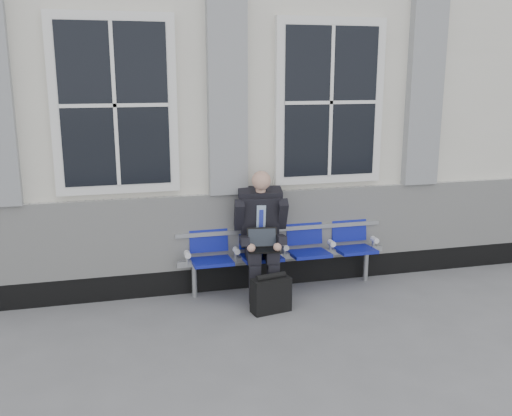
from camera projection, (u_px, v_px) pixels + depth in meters
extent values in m
plane|color=slate|center=(344.00, 331.00, 5.87)|extent=(70.00, 70.00, 0.00)
cube|color=silver|center=(258.00, 106.00, 8.68)|extent=(14.00, 4.00, 4.20)
cube|color=black|center=(298.00, 270.00, 7.22)|extent=(14.00, 0.10, 0.30)
cube|color=silver|center=(299.00, 225.00, 7.07)|extent=(14.00, 0.08, 0.90)
cube|color=gray|center=(227.00, 90.00, 6.46)|extent=(0.45, 0.14, 2.40)
cube|color=gray|center=(425.00, 89.00, 7.06)|extent=(0.45, 0.14, 2.40)
cube|color=white|center=(115.00, 105.00, 6.20)|extent=(1.35, 0.10, 1.95)
cube|color=black|center=(115.00, 105.00, 6.16)|extent=(1.15, 0.02, 1.75)
cube|color=white|center=(329.00, 102.00, 6.81)|extent=(1.35, 0.10, 1.95)
cube|color=black|center=(331.00, 102.00, 6.77)|extent=(1.15, 0.02, 1.75)
cube|color=#9EA0A3|center=(284.00, 256.00, 6.94)|extent=(2.60, 0.07, 0.07)
cube|color=#9EA0A3|center=(281.00, 229.00, 6.98)|extent=(2.60, 0.05, 0.05)
cylinder|color=#9EA0A3|center=(194.00, 281.00, 6.72)|extent=(0.06, 0.06, 0.39)
cylinder|color=#9EA0A3|center=(366.00, 266.00, 7.26)|extent=(0.06, 0.06, 0.39)
cube|color=#09138D|center=(212.00, 262.00, 6.64)|extent=(0.46, 0.42, 0.07)
cube|color=#09138D|center=(208.00, 235.00, 6.78)|extent=(0.46, 0.10, 0.40)
cube|color=#09138D|center=(262.00, 257.00, 6.78)|extent=(0.46, 0.42, 0.07)
cube|color=#09138D|center=(257.00, 232.00, 6.92)|extent=(0.46, 0.10, 0.40)
cube|color=#09138D|center=(309.00, 254.00, 6.93)|extent=(0.46, 0.42, 0.07)
cube|color=#09138D|center=(304.00, 229.00, 7.07)|extent=(0.46, 0.10, 0.40)
cube|color=#09138D|center=(355.00, 250.00, 7.08)|extent=(0.46, 0.42, 0.07)
cube|color=#09138D|center=(349.00, 225.00, 7.21)|extent=(0.46, 0.10, 0.40)
cylinder|color=white|center=(187.00, 254.00, 6.58)|extent=(0.07, 0.12, 0.07)
cylinder|color=white|center=(236.00, 251.00, 6.72)|extent=(0.07, 0.12, 0.07)
cylinder|color=white|center=(285.00, 247.00, 6.86)|extent=(0.07, 0.12, 0.07)
cylinder|color=white|center=(332.00, 243.00, 7.01)|extent=(0.07, 0.12, 0.07)
cylinder|color=white|center=(375.00, 240.00, 7.15)|extent=(0.07, 0.12, 0.07)
cube|color=black|center=(256.00, 303.00, 6.47)|extent=(0.15, 0.29, 0.10)
cube|color=black|center=(274.00, 302.00, 6.49)|extent=(0.15, 0.29, 0.10)
cube|color=black|center=(255.00, 284.00, 6.49)|extent=(0.15, 0.15, 0.47)
cube|color=black|center=(273.00, 284.00, 6.51)|extent=(0.15, 0.15, 0.47)
cube|color=black|center=(253.00, 253.00, 6.64)|extent=(0.21, 0.49, 0.15)
cube|color=black|center=(271.00, 252.00, 6.66)|extent=(0.21, 0.49, 0.15)
cube|color=black|center=(260.00, 219.00, 6.78)|extent=(0.49, 0.42, 0.67)
cube|color=#AFCBE6|center=(261.00, 220.00, 6.65)|extent=(0.12, 0.11, 0.38)
cube|color=#2936BF|center=(261.00, 222.00, 6.64)|extent=(0.06, 0.09, 0.31)
cube|color=black|center=(260.00, 194.00, 6.67)|extent=(0.54, 0.32, 0.15)
cylinder|color=tan|center=(261.00, 188.00, 6.60)|extent=(0.12, 0.12, 0.11)
sphere|color=tan|center=(261.00, 180.00, 6.52)|extent=(0.22, 0.22, 0.22)
cube|color=black|center=(239.00, 215.00, 6.63)|extent=(0.15, 0.31, 0.39)
cube|color=black|center=(282.00, 214.00, 6.68)|extent=(0.15, 0.31, 0.39)
cube|color=black|center=(244.00, 241.00, 6.51)|extent=(0.14, 0.34, 0.15)
cube|color=black|center=(281.00, 239.00, 6.55)|extent=(0.14, 0.34, 0.15)
sphere|color=tan|center=(251.00, 248.00, 6.38)|extent=(0.10, 0.10, 0.10)
sphere|color=tan|center=(277.00, 247.00, 6.41)|extent=(0.10, 0.10, 0.10)
cube|color=black|center=(263.00, 250.00, 6.49)|extent=(0.38, 0.29, 0.02)
cube|color=black|center=(262.00, 237.00, 6.58)|extent=(0.36, 0.14, 0.22)
cube|color=black|center=(262.00, 238.00, 6.58)|extent=(0.32, 0.12, 0.19)
cube|color=black|center=(271.00, 295.00, 6.31)|extent=(0.46, 0.26, 0.39)
cylinder|color=black|center=(271.00, 276.00, 6.26)|extent=(0.35, 0.13, 0.07)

